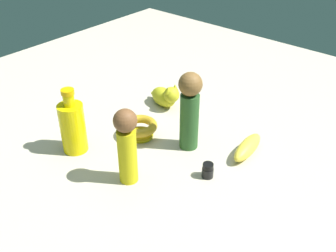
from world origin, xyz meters
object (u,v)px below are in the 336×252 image
Objects in this scene: person_figure_child at (190,108)px; nail_polish_jar at (208,170)px; bowl at (140,127)px; cat_figurine at (166,96)px; person_figure_adult at (127,144)px; bottle_tall at (73,126)px; banana at (247,147)px.

nail_polish_jar is (0.13, -0.08, -0.11)m from person_figure_child.
bowl is 0.76× the size of cat_figurine.
nail_polish_jar is at bearing -31.62° from person_figure_child.
person_figure_adult reaches higher than nail_polish_jar.
cat_figurine is at bearing 146.73° from person_figure_child.
person_figure_adult reaches higher than cat_figurine.
banana is at bearing 38.00° from bottle_tall.
bottle_tall is at bearing -58.38° from banana.
bottle_tall is 1.38× the size of cat_figurine.
bowl is at bearing -71.91° from banana.
person_figure_child is at bearing 148.38° from nail_polish_jar.
cat_figurine is 0.96× the size of banana.
banana is (0.16, 0.08, -0.11)m from person_figure_child.
bottle_tall reaches higher than bowl.
cat_figurine is at bearing 107.85° from bowl.
banana is at bearing 24.47° from bowl.
cat_figurine is (-0.06, 0.20, 0.01)m from bowl.
person_figure_child is 0.19m from nail_polish_jar.
person_figure_adult is (0.12, -0.17, 0.09)m from bowl.
nail_polish_jar is 0.29× the size of cat_figurine.
person_figure_adult reaches higher than bottle_tall.
bottle_tall is (-0.25, -0.23, -0.05)m from person_figure_child.
person_figure_adult is at bearing 1.33° from bottle_tall.
cat_figurine is at bearing 116.83° from person_figure_adult.
person_figure_child is 0.21m from banana.
nail_polish_jar is 0.21× the size of bottle_tall.
person_figure_child is 1.21× the size of bottle_tall.
bottle_tall reaches higher than banana.
person_figure_adult is 1.50× the size of cat_figurine.
cat_figurine is (-0.21, 0.14, -0.09)m from person_figure_child.
cat_figurine is at bearing 84.60° from bottle_tall.
bottle_tall reaches higher than cat_figurine.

